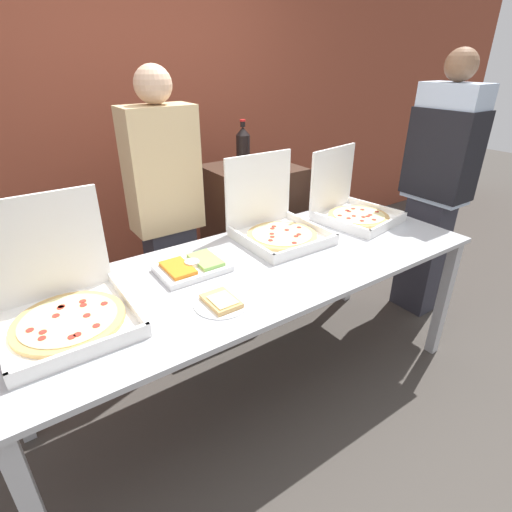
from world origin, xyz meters
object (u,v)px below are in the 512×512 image
at_px(veggie_tray, 192,267).
at_px(soda_can_silver, 270,162).
at_px(pizza_box_near_left, 352,207).
at_px(pizza_box_far_left, 276,224).
at_px(pizza_box_near_right, 63,302).
at_px(person_guest_plaid, 167,216).
at_px(person_server_vest, 438,178).
at_px(soda_bottle, 243,146).
at_px(paper_plate_front_right, 221,302).

relative_size(veggie_tray, soda_can_silver, 2.67).
height_order(pizza_box_near_left, veggie_tray, pizza_box_near_left).
relative_size(pizza_box_far_left, pizza_box_near_right, 0.96).
relative_size(pizza_box_near_left, person_guest_plaid, 0.29).
bearing_deg(person_server_vest, pizza_box_near_left, 76.62).
bearing_deg(soda_can_silver, soda_bottle, 106.77).
height_order(pizza_box_far_left, paper_plate_front_right, pizza_box_far_left).
relative_size(paper_plate_front_right, soda_bottle, 0.74).
relative_size(paper_plate_front_right, person_guest_plaid, 0.13).
bearing_deg(soda_can_silver, person_server_vest, -36.53).
relative_size(soda_bottle, soda_can_silver, 2.54).
relative_size(soda_bottle, person_server_vest, 0.17).
distance_m(veggie_tray, soda_can_silver, 1.10).
bearing_deg(pizza_box_near_left, pizza_box_near_right, 174.71).
relative_size(pizza_box_far_left, person_guest_plaid, 0.27).
bearing_deg(person_server_vest, pizza_box_near_right, 89.35).
xyz_separation_m(soda_bottle, person_guest_plaid, (-0.70, -0.23, -0.30)).
distance_m(pizza_box_near_left, soda_bottle, 0.88).
xyz_separation_m(paper_plate_front_right, person_server_vest, (1.85, 0.23, 0.19)).
height_order(paper_plate_front_right, soda_bottle, soda_bottle).
distance_m(soda_can_silver, person_guest_plaid, 0.80).
bearing_deg(pizza_box_near_left, veggie_tray, 173.03).
xyz_separation_m(veggie_tray, soda_bottle, (0.83, 0.80, 0.35)).
bearing_deg(person_server_vest, person_guest_plaid, 68.22).
height_order(pizza_box_near_left, person_server_vest, person_server_vest).
relative_size(pizza_box_far_left, soda_can_silver, 3.81).
relative_size(paper_plate_front_right, veggie_tray, 0.71).
height_order(pizza_box_near_left, person_guest_plaid, person_guest_plaid).
xyz_separation_m(pizza_box_near_left, paper_plate_front_right, (-1.19, -0.39, -0.06)).
distance_m(pizza_box_far_left, pizza_box_near_left, 0.58).
bearing_deg(pizza_box_far_left, person_guest_plaid, 134.81).
xyz_separation_m(person_guest_plaid, person_server_vest, (1.69, -0.68, 0.12)).
bearing_deg(paper_plate_front_right, pizza_box_near_right, 155.36).
height_order(pizza_box_near_left, soda_can_silver, pizza_box_near_left).
bearing_deg(soda_bottle, person_server_vest, -42.56).
bearing_deg(pizza_box_near_left, pizza_box_far_left, 165.97).
distance_m(pizza_box_near_right, person_guest_plaid, 0.97).
xyz_separation_m(pizza_box_far_left, paper_plate_front_right, (-0.62, -0.43, -0.07)).
bearing_deg(pizza_box_near_left, person_server_vest, -22.85).
distance_m(pizza_box_near_right, person_server_vest, 2.41).
relative_size(soda_bottle, person_guest_plaid, 0.18).
distance_m(soda_bottle, person_guest_plaid, 0.80).
distance_m(pizza_box_far_left, person_server_vest, 1.25).
bearing_deg(paper_plate_front_right, pizza_box_far_left, 34.87).
bearing_deg(pizza_box_far_left, pizza_box_near_left, -3.95).
bearing_deg(soda_can_silver, pizza_box_near_right, -156.29).
relative_size(pizza_box_near_right, veggie_tray, 1.48).
height_order(pizza_box_far_left, soda_bottle, soda_bottle).
distance_m(pizza_box_far_left, veggie_tray, 0.60).
distance_m(soda_can_silver, person_server_vest, 1.15).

